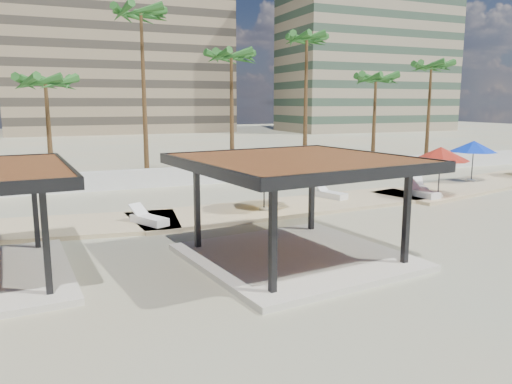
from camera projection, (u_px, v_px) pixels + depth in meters
ground at (331, 250)px, 18.05m from camera, size 200.00×200.00×0.00m
promenade at (286, 205)px, 25.76m from camera, size 44.45×7.97×0.24m
boundary_wall at (202, 175)px, 32.44m from camera, size 56.00×0.30×1.20m
building_mid at (119, 51)px, 87.73m from camera, size 38.00×16.00×30.40m
building_east at (368, 38)px, 93.28m from camera, size 32.00×15.00×36.40m
pavilion_central at (296, 199)px, 16.54m from camera, size 7.73×7.73×3.50m
umbrella_b at (264, 164)px, 23.52m from camera, size 3.34×3.34×2.57m
umbrella_c at (441, 154)px, 26.83m from camera, size 3.49×3.49×2.73m
umbrella_d at (474, 147)px, 32.22m from camera, size 3.72×3.72×2.65m
lounger_a at (149, 219)px, 21.18m from camera, size 1.46×2.08×0.76m
lounger_b at (422, 193)px, 27.33m from camera, size 0.78×2.19×0.82m
lounger_c at (330, 194)px, 26.99m from camera, size 1.22×2.13×0.77m
lounger_d at (419, 188)px, 28.81m from camera, size 1.65×2.16×0.80m
palm_c at (46, 86)px, 29.88m from camera, size 3.00×3.00×7.30m
palm_d at (141, 21)px, 32.18m from camera, size 3.00×3.00×11.77m
palm_e at (231, 61)px, 34.45m from camera, size 3.00×3.00×9.26m
palm_f at (307, 45)px, 36.70m from camera, size 3.00×3.00×10.72m
palm_g at (376, 82)px, 39.11m from camera, size 3.00×3.00×7.95m
palm_h at (431, 70)px, 41.77m from camera, size 3.00×3.00×9.09m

